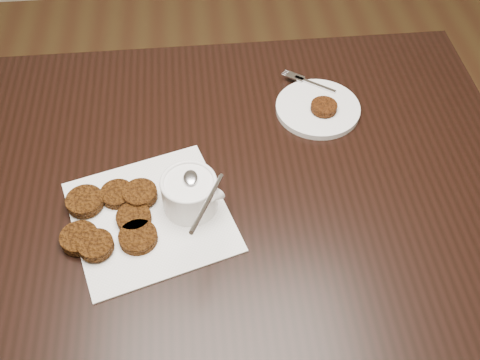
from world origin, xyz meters
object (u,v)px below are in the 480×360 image
sauce_ramekin (188,181)px  plate_with_patty (318,106)px  table (203,275)px  napkin (151,216)px

sauce_ramekin → plate_with_patty: size_ratio=0.77×
plate_with_patty → table: bearing=-150.1°
table → plate_with_patty: (0.28, 0.16, 0.39)m
table → sauce_ramekin: sauce_ramekin is taller
napkin → sauce_ramekin: (0.07, 0.02, 0.07)m
table → napkin: bearing=-131.4°
table → sauce_ramekin: (-0.01, -0.08, 0.45)m
sauce_ramekin → plate_with_patty: bearing=39.6°
napkin → plate_with_patty: (0.36, 0.25, 0.01)m
sauce_ramekin → plate_with_patty: 0.37m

